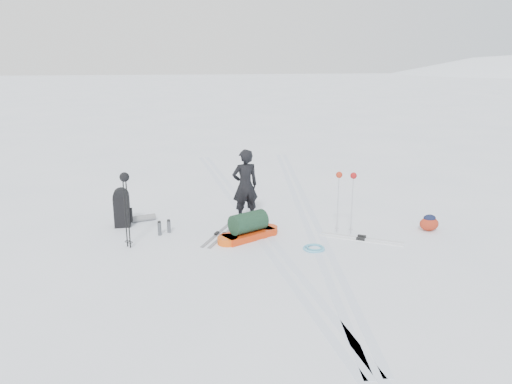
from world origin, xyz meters
TOP-DOWN VIEW (x-y plane):
  - ground at (0.00, 0.00)m, footprint 200.00×200.00m
  - snow_hill_backdrop at (62.69, 84.02)m, footprint 359.50×192.00m
  - ski_tracks at (0.61, 0.88)m, footprint 3.38×17.97m
  - skier at (-0.23, 1.20)m, footprint 0.68×0.52m
  - pulk_sled at (-0.34, 0.06)m, footprint 1.51×1.07m
  - expedition_rucksack at (-2.94, 1.32)m, footprint 0.90×0.58m
  - ski_poles_black at (-2.78, -0.04)m, footprint 0.19×0.19m
  - ski_poles_silver at (1.73, -0.01)m, footprint 0.41×0.26m
  - touring_skis_grey at (-0.91, 0.34)m, footprint 0.94×1.49m
  - touring_skis_white at (1.97, -0.42)m, footprint 1.62×1.11m
  - rope_coil at (0.85, -0.78)m, footprint 0.55×0.55m
  - small_daypack at (3.64, -0.16)m, footprint 0.47×0.39m
  - thermos_pair at (-2.09, 0.63)m, footprint 0.29×0.23m
  - stuff_sack at (-0.45, 0.54)m, footprint 0.40×0.31m

SIDE VIEW (x-z plane):
  - snow_hill_backdrop at x=62.69m, z-range -150.24..12.21m
  - ground at x=0.00m, z-range 0.00..0.00m
  - ski_tracks at x=0.61m, z-range 0.00..0.01m
  - touring_skis_grey at x=-0.91m, z-range -0.02..0.04m
  - touring_skis_white at x=1.97m, z-range -0.02..0.05m
  - rope_coil at x=0.85m, z-range 0.00..0.05m
  - stuff_sack at x=-0.45m, z-range 0.00..0.24m
  - thermos_pair at x=-2.09m, z-range -0.01..0.31m
  - small_daypack at x=3.64m, z-range -0.01..0.36m
  - pulk_sled at x=-0.34m, z-range -0.07..0.50m
  - expedition_rucksack at x=-2.94m, z-range -0.03..0.85m
  - skier at x=-0.23m, z-range 0.00..1.69m
  - ski_poles_silver at x=1.73m, z-range 0.46..1.82m
  - ski_poles_black at x=-2.78m, z-range 0.49..2.03m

